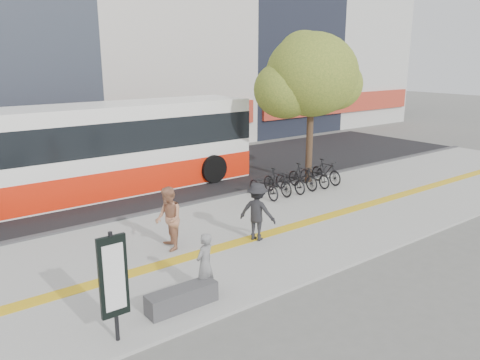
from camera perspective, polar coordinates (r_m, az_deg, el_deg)
ground at (r=12.88m, az=0.40°, el=-9.77°), size 120.00×120.00×0.00m
sidewalk at (r=13.98m, az=-3.41°, el=-7.59°), size 40.00×7.00×0.08m
tactile_strip at (r=13.58m, az=-2.22°, el=-8.05°), size 40.00×0.45×0.01m
street at (r=20.33m, az=-15.36°, el=-0.97°), size 40.00×8.00×0.06m
curb at (r=16.82m, az=-10.13°, el=-3.79°), size 40.00×0.25×0.14m
bench at (r=10.55m, az=-7.00°, el=-13.90°), size 1.60×0.45×0.45m
signboard at (r=9.21m, az=-14.97°, el=-11.37°), size 0.55×0.10×2.20m
street_tree at (r=20.14m, az=8.35°, el=12.20°), size 4.40×3.80×6.31m
bus at (r=19.27m, az=-16.92°, el=3.16°), size 13.05×3.09×3.47m
bicycle_row at (r=19.16m, az=6.76°, el=0.18°), size 4.08×1.79×1.03m
seated_woman at (r=10.83m, az=-4.26°, el=-10.04°), size 0.62×0.52×1.46m
pedestrian_tan at (r=13.28m, az=-8.60°, el=-4.64°), size 0.88×1.02×1.79m
pedestrian_dark at (r=13.85m, az=2.10°, el=-3.82°), size 1.09×1.28×1.72m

